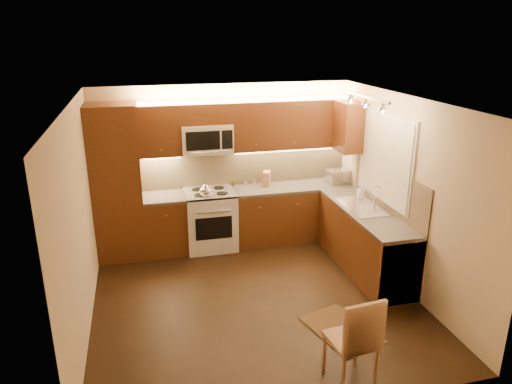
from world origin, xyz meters
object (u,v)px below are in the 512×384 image
object	(u,v)px
microwave	(207,138)
stove	(211,220)
knife_block	(267,179)
kettle	(205,190)
soap_bottle	(361,191)
toaster_oven	(337,176)
dining_chair	(352,338)
sink	(363,202)

from	to	relation	value
microwave	stove	bearing A→B (deg)	-90.00
stove	knife_block	bearing A→B (deg)	7.61
kettle	soap_bottle	size ratio (longest dim) A/B	1.13
toaster_oven	dining_chair	xyz separation A→B (m)	(-1.26, -3.35, -0.53)
sink	soap_bottle	xyz separation A→B (m)	(0.15, 0.38, 0.02)
stove	sink	xyz separation A→B (m)	(2.00, -1.12, 0.52)
sink	dining_chair	world-z (taller)	sink
sink	kettle	size ratio (longest dim) A/B	3.94
stove	sink	size ratio (longest dim) A/B	1.07
toaster_oven	knife_block	world-z (taller)	knife_block
microwave	dining_chair	size ratio (longest dim) A/B	0.79
knife_block	soap_bottle	bearing A→B (deg)	-12.84
dining_chair	sink	bearing A→B (deg)	56.01
knife_block	kettle	bearing A→B (deg)	-139.13
sink	kettle	xyz separation A→B (m)	(-2.09, 0.92, 0.05)
soap_bottle	dining_chair	xyz separation A→B (m)	(-1.31, -2.59, -0.52)
stove	toaster_oven	bearing A→B (deg)	0.37
kettle	knife_block	xyz separation A→B (m)	(1.03, 0.33, -0.01)
stove	kettle	world-z (taller)	kettle
toaster_oven	knife_block	bearing A→B (deg)	164.75
kettle	soap_bottle	world-z (taller)	kettle
stove	toaster_oven	xyz separation A→B (m)	(2.10, 0.01, 0.55)
microwave	toaster_oven	distance (m)	2.22
microwave	sink	bearing A→B (deg)	-32.21
microwave	kettle	bearing A→B (deg)	-105.26
dining_chair	knife_block	bearing A→B (deg)	82.09
toaster_oven	knife_block	xyz separation A→B (m)	(-1.16, 0.11, 0.01)
microwave	knife_block	xyz separation A→B (m)	(0.94, -0.01, -0.70)
stove	toaster_oven	distance (m)	2.17
sink	microwave	bearing A→B (deg)	147.79
sink	dining_chair	bearing A→B (deg)	-117.69
sink	kettle	bearing A→B (deg)	156.31
dining_chair	soap_bottle	bearing A→B (deg)	56.90
kettle	sink	bearing A→B (deg)	-24.94
toaster_oven	dining_chair	distance (m)	3.62
toaster_oven	dining_chair	world-z (taller)	toaster_oven
microwave	dining_chair	world-z (taller)	microwave
stove	microwave	xyz separation A→B (m)	(0.00, 0.14, 1.26)
soap_bottle	stove	bearing A→B (deg)	163.49
stove	kettle	distance (m)	0.61
stove	dining_chair	bearing A→B (deg)	-75.90
toaster_oven	soap_bottle	xyz separation A→B (m)	(0.05, -0.76, -0.01)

